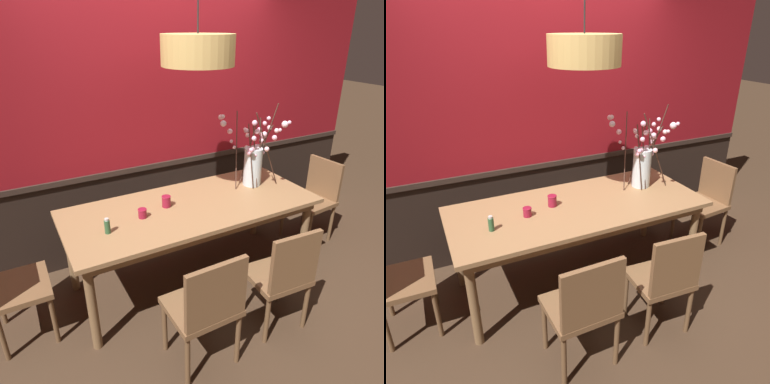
# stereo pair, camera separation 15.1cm
# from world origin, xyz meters

# --- Properties ---
(ground_plane) EXTENTS (24.00, 24.00, 0.00)m
(ground_plane) POSITION_xyz_m (0.00, 0.00, 0.00)
(ground_plane) COLOR #422D1E
(back_wall) EXTENTS (5.03, 0.14, 2.72)m
(back_wall) POSITION_xyz_m (0.00, 0.78, 1.35)
(back_wall) COLOR black
(back_wall) RESTS_ON ground
(dining_table) EXTENTS (2.19, 0.92, 0.78)m
(dining_table) POSITION_xyz_m (0.00, 0.00, 0.70)
(dining_table) COLOR #997047
(dining_table) RESTS_ON ground
(chair_far_side_right) EXTENTS (0.49, 0.43, 0.95)m
(chair_far_side_right) POSITION_xyz_m (0.34, 0.87, 0.53)
(chair_far_side_right) COLOR brown
(chair_far_side_right) RESTS_ON ground
(chair_head_west_end) EXTENTS (0.41, 0.46, 0.94)m
(chair_head_west_end) POSITION_xyz_m (-1.50, 0.02, 0.52)
(chair_head_west_end) COLOR brown
(chair_head_west_end) RESTS_ON ground
(chair_near_side_left) EXTENTS (0.46, 0.41, 0.91)m
(chair_near_side_left) POSITION_xyz_m (-0.37, -0.88, 0.52)
(chair_near_side_left) COLOR brown
(chair_near_side_left) RESTS_ON ground
(chair_near_side_right) EXTENTS (0.45, 0.42, 0.90)m
(chair_near_side_right) POSITION_xyz_m (0.31, -0.85, 0.51)
(chair_near_side_right) COLOR brown
(chair_near_side_right) RESTS_ON ground
(chair_head_east_end) EXTENTS (0.45, 0.46, 0.89)m
(chair_head_east_end) POSITION_xyz_m (1.52, 0.02, 0.51)
(chair_head_east_end) COLOR brown
(chair_head_east_end) RESTS_ON ground
(vase_with_blossoms) EXTENTS (0.50, 0.59, 0.77)m
(vase_with_blossoms) POSITION_xyz_m (0.71, 0.11, 1.01)
(vase_with_blossoms) COLOR silver
(vase_with_blossoms) RESTS_ON dining_table
(candle_holder_nearer_center) EXTENTS (0.08, 0.08, 0.10)m
(candle_holder_nearer_center) POSITION_xyz_m (-0.21, 0.07, 0.83)
(candle_holder_nearer_center) COLOR maroon
(candle_holder_nearer_center) RESTS_ON dining_table
(candle_holder_nearer_edge) EXTENTS (0.07, 0.07, 0.08)m
(candle_holder_nearer_edge) POSITION_xyz_m (-0.46, -0.01, 0.82)
(candle_holder_nearer_edge) COLOR maroon
(candle_holder_nearer_edge) RESTS_ON dining_table
(condiment_bottle) EXTENTS (0.04, 0.04, 0.12)m
(condiment_bottle) POSITION_xyz_m (-0.77, -0.11, 0.84)
(condiment_bottle) COLOR #2D5633
(condiment_bottle) RESTS_ON dining_table
(pendant_lamp) EXTENTS (0.55, 0.55, 0.82)m
(pendant_lamp) POSITION_xyz_m (0.07, 0.04, 2.02)
(pendant_lamp) COLOR tan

